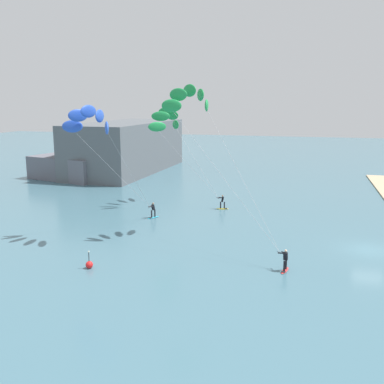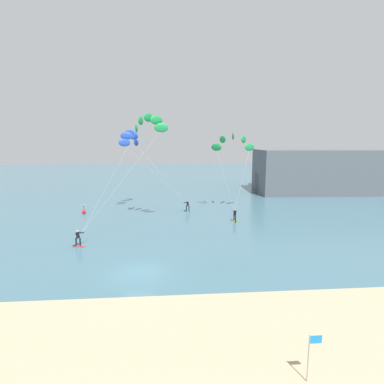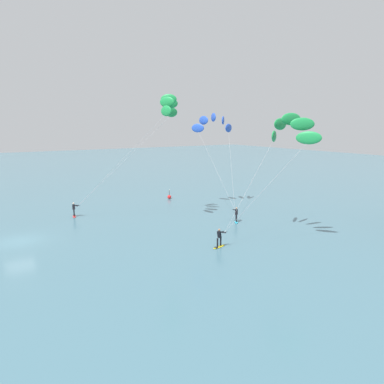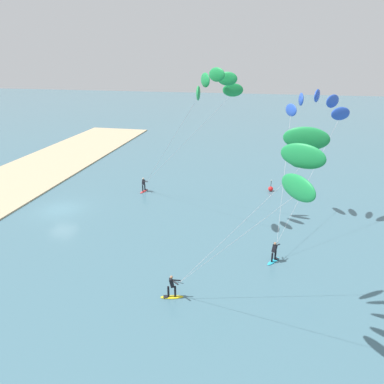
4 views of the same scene
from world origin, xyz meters
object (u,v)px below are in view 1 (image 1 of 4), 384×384
at_px(kitesurfer_far_out, 193,104).
at_px(kitesurfer_nearshore, 169,122).
at_px(kitesurfer_mid_water, 92,124).
at_px(marker_buoy, 89,265).

bearing_deg(kitesurfer_far_out, kitesurfer_nearshore, 26.62).
height_order(kitesurfer_mid_water, kitesurfer_far_out, kitesurfer_far_out).
bearing_deg(marker_buoy, kitesurfer_nearshore, 1.36).
xyz_separation_m(kitesurfer_far_out, marker_buoy, (-9.60, 5.63, -11.83)).
relative_size(kitesurfer_nearshore, kitesurfer_mid_water, 0.96).
height_order(kitesurfer_mid_water, marker_buoy, kitesurfer_mid_water).
xyz_separation_m(kitesurfer_mid_water, kitesurfer_far_out, (2.59, -8.47, 1.71)).
relative_size(kitesurfer_nearshore, marker_buoy, 8.44).
xyz_separation_m(kitesurfer_nearshore, kitesurfer_far_out, (-12.26, -6.14, 2.18)).
distance_m(kitesurfer_nearshore, marker_buoy, 23.90).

